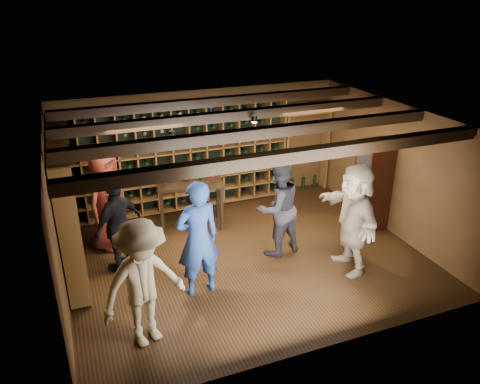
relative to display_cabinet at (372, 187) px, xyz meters
name	(u,v)px	position (x,y,z in m)	size (l,w,h in m)	color
ground	(246,257)	(-2.71, -0.20, -0.86)	(6.00, 6.00, 0.00)	black
room_shell	(245,124)	(-2.71, -0.15, 1.56)	(6.00, 6.00, 6.00)	brown
wine_rack_back	(181,158)	(-3.24, 2.13, 0.29)	(4.65, 0.30, 2.20)	brown
wine_rack_left	(67,204)	(-5.54, 0.62, 0.29)	(0.30, 2.65, 2.20)	brown
crate_shelf	(307,125)	(-0.31, 2.12, 0.71)	(1.20, 0.32, 2.07)	brown
display_cabinet	(372,187)	(0.00, 0.00, 0.00)	(0.55, 0.50, 1.75)	black
man_blue_shirt	(198,239)	(-3.77, -0.89, 0.08)	(0.69, 0.45, 1.88)	navy
man_grey_suit	(278,208)	(-2.14, -0.24, 0.03)	(0.86, 0.67, 1.77)	black
guest_red_floral	(107,201)	(-4.88, 1.05, 0.06)	(0.90, 0.58, 1.84)	maroon
guest_woman_black	(118,226)	(-4.81, 0.23, -0.04)	(0.95, 0.40, 1.63)	black
guest_khaki	(143,284)	(-4.75, -1.70, 0.05)	(1.17, 0.67, 1.82)	#9B8D6B
guest_beige	(354,218)	(-1.20, -1.15, 0.08)	(1.74, 0.55, 1.88)	gray
tasting_table	(190,188)	(-3.29, 1.29, -0.03)	(1.35, 0.83, 1.23)	black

